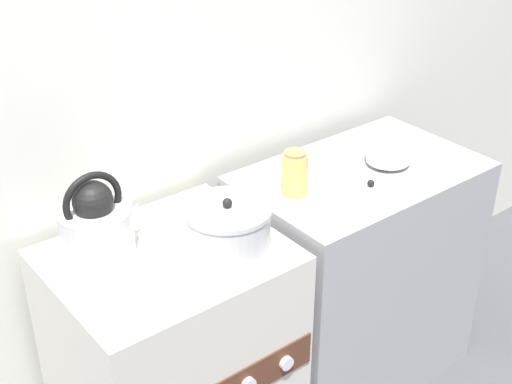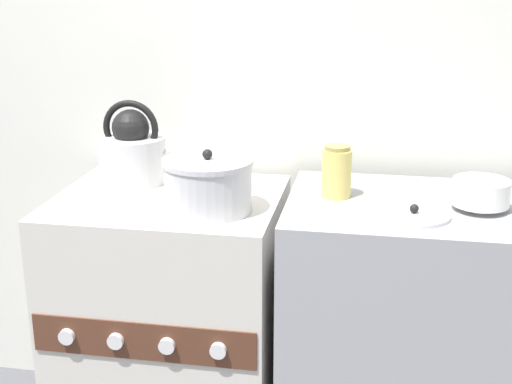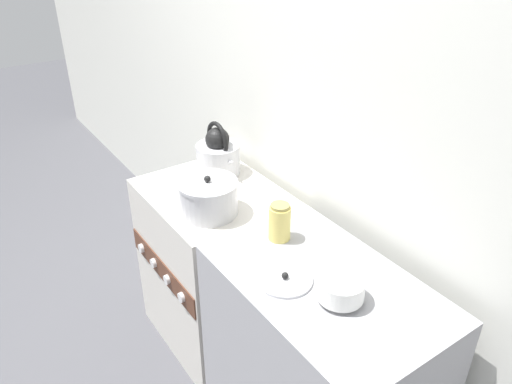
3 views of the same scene
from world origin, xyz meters
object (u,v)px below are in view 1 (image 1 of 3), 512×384
kettle (96,224)px  loose_pot_lid (370,188)px  storage_jar (295,173)px  stove (175,366)px  cooking_pot (228,230)px  enamel_bowl (389,152)px

kettle → loose_pot_lid: kettle is taller
storage_jar → loose_pot_lid: 0.26m
stove → kettle: size_ratio=3.29×
stove → storage_jar: storage_jar is taller
kettle → cooking_pot: bearing=-37.1°
cooking_pot → storage_jar: cooking_pot is taller
kettle → storage_jar: (0.63, -0.11, -0.00)m
loose_pot_lid → storage_jar: bearing=147.7°
cooking_pot → loose_pot_lid: 0.55m
kettle → loose_pot_lid: (0.84, -0.24, -0.07)m
stove → loose_pot_lid: 0.84m
stove → kettle: kettle is taller
kettle → storage_jar: 0.64m
enamel_bowl → storage_jar: (-0.38, 0.05, 0.02)m
kettle → storage_jar: bearing=-9.9°
stove → storage_jar: (0.49, 0.01, 0.52)m
enamel_bowl → loose_pot_lid: (-0.17, -0.09, -0.04)m
enamel_bowl → stove: bearing=177.7°
storage_jar → loose_pot_lid: (0.21, -0.13, -0.07)m
storage_jar → enamel_bowl: bearing=-6.9°
cooking_pot → enamel_bowl: 0.73m
enamel_bowl → kettle: bearing=171.2°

